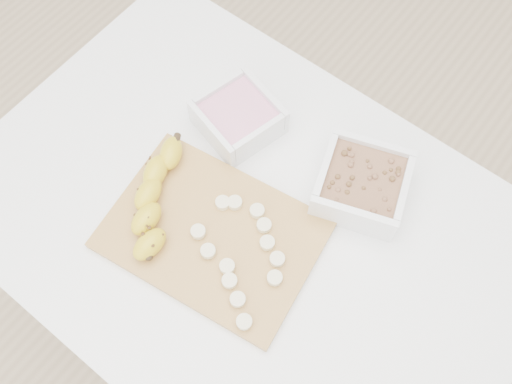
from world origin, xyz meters
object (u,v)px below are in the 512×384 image
Objects in this scene: cutting_board at (213,234)px; table at (246,238)px; bowl_granola at (362,184)px; banana at (155,199)px; bowl_yogurt at (238,117)px.

table is at bearing 67.57° from cutting_board.
banana is at bearing -137.53° from bowl_granola.
banana is (-0.11, -0.02, 0.03)m from cutting_board.
table is 4.35× the size of banana.
banana reaches higher than table.
bowl_yogurt reaches higher than table.
table is 2.81× the size of cutting_board.
bowl_granola is 0.27m from cutting_board.
banana is at bearing -149.96° from table.
bowl_yogurt is 0.23m from cutting_board.
bowl_granola is 0.54× the size of cutting_board.
bowl_granola reaches higher than banana.
cutting_board is (0.10, -0.20, -0.02)m from bowl_yogurt.
bowl_granola is at bearing 51.76° from table.
bowl_granola is 0.83× the size of banana.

